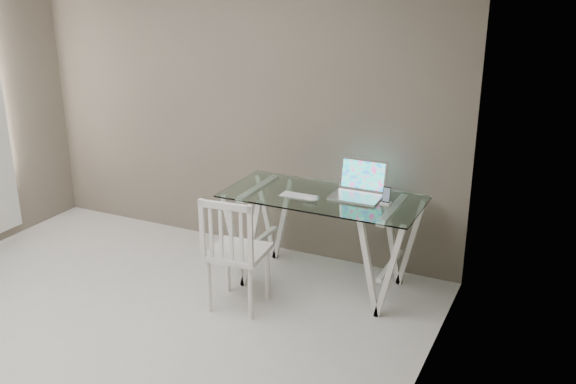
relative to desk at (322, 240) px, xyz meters
name	(u,v)px	position (x,y,z in m)	size (l,w,h in m)	color
room	(22,98)	(-1.06, -1.75, 1.33)	(4.50, 4.52, 2.71)	beige
desk	(322,240)	(0.00, 0.00, 0.00)	(1.50, 0.70, 0.75)	silver
chair	(234,249)	(-0.42, -0.63, 0.10)	(0.44, 0.44, 0.88)	white
laptop	(359,188)	(0.24, 0.12, 0.42)	(0.37, 0.32, 0.26)	#BABBBF
keyboard	(299,196)	(-0.16, -0.10, 0.37)	(0.29, 0.13, 0.01)	silver
mouse	(310,199)	(-0.04, -0.15, 0.38)	(0.12, 0.07, 0.04)	silver
phone_dock	(386,200)	(0.48, 0.03, 0.40)	(0.07, 0.07, 0.13)	white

